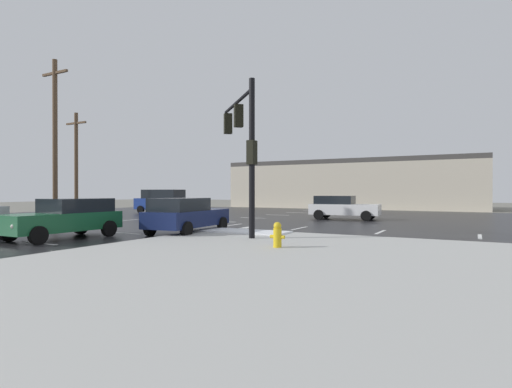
{
  "coord_description": "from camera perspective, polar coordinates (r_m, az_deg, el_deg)",
  "views": [
    {
      "loc": [
        13.83,
        -19.07,
        1.88
      ],
      "look_at": [
        -0.23,
        6.86,
        1.71
      ],
      "focal_mm": 28.45,
      "sensor_mm": 36.0,
      "label": 1
    }
  ],
  "objects": [
    {
      "name": "utility_pole_mid",
      "position": [
        27.14,
        -26.42,
        7.09
      ],
      "size": [
        2.2,
        0.28,
        9.74
      ],
      "color": "brown",
      "rests_on": "ground_plane"
    },
    {
      "name": "sedan_green",
      "position": [
        17.78,
        -25.18,
        -3.01
      ],
      "size": [
        2.09,
        4.57,
        1.58
      ],
      "rotation": [
        0.0,
        0.0,
        -1.59
      ],
      "color": "#195933",
      "rests_on": "road_asphalt"
    },
    {
      "name": "lane_markings",
      "position": [
        21.82,
        -7.04,
        -4.55
      ],
      "size": [
        36.15,
        36.15,
        0.01
      ],
      "color": "silver",
      "rests_on": "road_asphalt"
    },
    {
      "name": "snow_strip_curbside",
      "position": [
        17.55,
        -1.9,
        -5.25
      ],
      "size": [
        4.0,
        1.6,
        0.06
      ],
      "primitive_type": "cube",
      "color": "white",
      "rests_on": "sidewalk_corner"
    },
    {
      "name": "suv_blue",
      "position": [
        35.83,
        -12.91,
        -0.93
      ],
      "size": [
        4.96,
        2.5,
        2.03
      ],
      "rotation": [
        0.0,
        0.0,
        3.23
      ],
      "color": "navy",
      "rests_on": "road_asphalt"
    },
    {
      "name": "sedan_navy",
      "position": [
        18.18,
        -9.81,
        -2.9
      ],
      "size": [
        2.36,
        4.66,
        1.58
      ],
      "rotation": [
        0.0,
        0.0,
        1.66
      ],
      "color": "#141E47",
      "rests_on": "road_asphalt"
    },
    {
      "name": "strip_building_background",
      "position": [
        48.16,
        13.28,
        1.33
      ],
      "size": [
        27.97,
        8.0,
        5.44
      ],
      "color": "#BCB29E",
      "rests_on": "ground_plane"
    },
    {
      "name": "ground_plane",
      "position": [
        23.63,
        -7.48,
        -4.23
      ],
      "size": [
        120.0,
        120.0,
        0.0
      ],
      "primitive_type": "plane",
      "color": "slate"
    },
    {
      "name": "utility_pole_far",
      "position": [
        34.76,
        -23.96,
        4.18
      ],
      "size": [
        2.2,
        0.28,
        8.04
      ],
      "color": "brown",
      "rests_on": "ground_plane"
    },
    {
      "name": "traffic_signal_mast",
      "position": [
        16.5,
        -1.79,
        8.08
      ],
      "size": [
        3.43,
        3.49,
        5.97
      ],
      "rotation": [
        0.0,
        0.0,
        2.35
      ],
      "color": "black",
      "rests_on": "sidewalk_corner"
    },
    {
      "name": "sedan_white",
      "position": [
        27.63,
        12.02,
        -1.8
      ],
      "size": [
        4.63,
        2.27,
        1.58
      ],
      "rotation": [
        0.0,
        0.0,
        0.07
      ],
      "color": "white",
      "rests_on": "road_asphalt"
    },
    {
      "name": "road_asphalt",
      "position": [
        23.63,
        -7.48,
        -4.2
      ],
      "size": [
        44.0,
        44.0,
        0.02
      ],
      "primitive_type": "cube",
      "color": "#232326",
      "rests_on": "ground_plane"
    },
    {
      "name": "fire_hydrant",
      "position": [
        12.71,
        3.03,
        -5.73
      ],
      "size": [
        0.48,
        0.26,
        0.79
      ],
      "color": "gold",
      "rests_on": "sidewalk_corner"
    },
    {
      "name": "sidewalk_corner",
      "position": [
        7.53,
        13.93,
        -13.59
      ],
      "size": [
        18.0,
        18.0,
        0.14
      ],
      "primitive_type": "cube",
      "color": "#B2B2AD",
      "rests_on": "ground_plane"
    }
  ]
}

